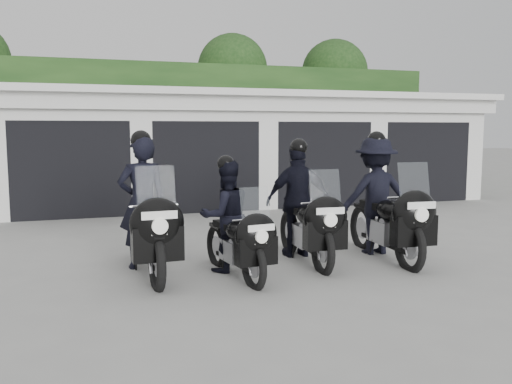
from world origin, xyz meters
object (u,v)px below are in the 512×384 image
object	(u,v)px
police_bike_a	(146,216)
police_bike_b	(231,223)
police_bike_c	(302,207)
police_bike_d	(380,202)

from	to	relation	value
police_bike_a	police_bike_b	size ratio (longest dim) A/B	1.21
police_bike_c	police_bike_a	bearing A→B (deg)	-174.47
police_bike_b	police_bike_d	world-z (taller)	police_bike_d
police_bike_a	police_bike_d	size ratio (longest dim) A/B	1.01
police_bike_a	police_bike_d	bearing A→B (deg)	-3.24
police_bike_a	police_bike_b	xyz separation A→B (m)	(1.11, -0.39, -0.10)
police_bike_a	police_bike_c	world-z (taller)	police_bike_a
police_bike_a	police_bike_c	distance (m)	2.40
police_bike_b	police_bike_d	xyz separation A→B (m)	(2.55, 0.33, 0.15)
police_bike_b	police_bike_d	size ratio (longest dim) A/B	0.83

